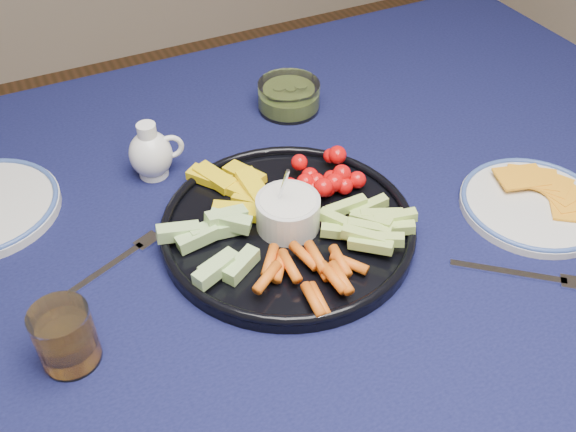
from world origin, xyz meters
name	(u,v)px	position (x,y,z in m)	size (l,w,h in m)	color
dining_table	(245,280)	(0.00, 0.00, 0.66)	(1.67, 1.07, 0.75)	#4D2A19
crudite_platter	(287,224)	(0.06, -0.02, 0.77)	(0.35, 0.35, 0.11)	black
creamer_pitcher	(151,153)	(-0.07, 0.19, 0.79)	(0.08, 0.07, 0.09)	white
pickle_bowl	(289,97)	(0.20, 0.26, 0.77)	(0.11, 0.11, 0.05)	white
cheese_plate	(534,203)	(0.40, -0.13, 0.76)	(0.21, 0.21, 0.02)	silver
juice_tumbler	(66,340)	(-0.25, -0.10, 0.78)	(0.07, 0.07, 0.08)	white
fork_left	(118,261)	(-0.17, 0.03, 0.75)	(0.16, 0.08, 0.00)	silver
fork_right	(531,276)	(0.31, -0.24, 0.75)	(0.15, 0.13, 0.00)	silver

